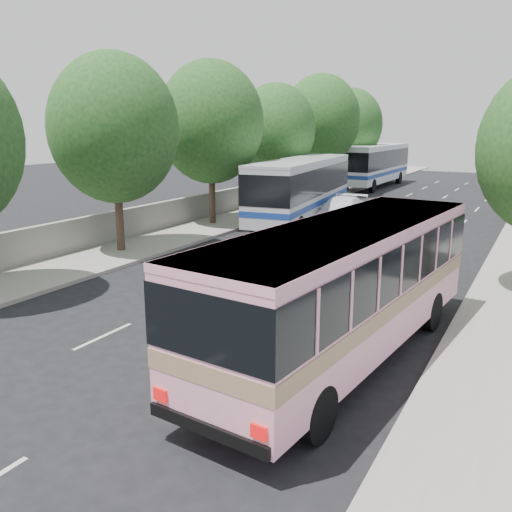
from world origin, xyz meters
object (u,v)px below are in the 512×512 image
Objects in this scene: pink_bus at (347,277)px; white_pickup at (341,212)px; tour_coach_front at (302,185)px; pink_taxi at (334,247)px; tour_coach_rear at (375,162)px.

white_pickup is (-6.50, 17.55, -1.32)m from pink_bus.
tour_coach_front reaches higher than white_pickup.
tour_coach_front is (-5.50, 8.96, 1.47)m from pink_taxi.
tour_coach_front is (-9.00, 17.52, 0.14)m from pink_bus.
pink_bus is 9.34m from pink_taxi.
white_pickup is at bearing -77.94° from tour_coach_rear.
tour_coach_front is at bearing 115.77° from pink_taxi.
pink_bus is 0.85× the size of tour_coach_front.
pink_taxi is at bearing -77.09° from white_pickup.
white_pickup reaches higher than pink_taxi.
pink_bus is at bearing -73.85° from tour_coach_rear.
pink_bus is 40.11m from tour_coach_rear.
pink_bus reaches higher than white_pickup.
white_pickup is at bearing 102.68° from pink_taxi.
white_pickup is at bearing 116.17° from pink_bus.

